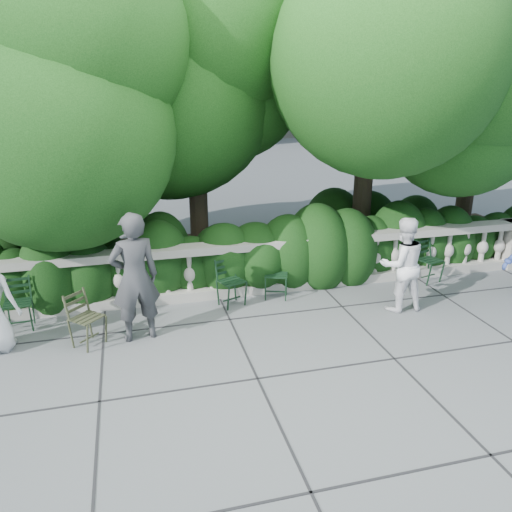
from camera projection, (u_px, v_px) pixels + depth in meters
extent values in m
plane|color=#575B60|center=(272.00, 339.00, 7.60)|extent=(90.00, 90.00, 0.00)
cube|color=#9E998E|center=(245.00, 289.00, 9.22)|extent=(12.00, 0.32, 0.18)
cube|color=#9E998E|center=(245.00, 246.00, 8.94)|extent=(12.00, 0.36, 0.14)
cylinder|color=#3F3023|center=(16.00, 213.00, 9.30)|extent=(0.40, 0.40, 2.80)
cylinder|color=#3F3023|center=(198.00, 182.00, 10.58)|extent=(0.40, 0.40, 3.40)
ellipsoid|color=#0F340E|center=(196.00, 40.00, 9.21)|extent=(6.24, 6.24, 4.68)
cylinder|color=#3F3023|center=(363.00, 189.00, 10.84)|extent=(0.40, 0.40, 3.00)
ellipsoid|color=#0F340E|center=(382.00, 70.00, 9.63)|extent=(5.52, 5.52, 4.14)
cylinder|color=#3F3023|center=(466.00, 187.00, 12.08)|extent=(0.40, 0.40, 2.60)
ellipsoid|color=#0F340E|center=(491.00, 97.00, 11.02)|extent=(4.80, 4.80, 3.60)
imported|color=#3A3B3E|center=(135.00, 278.00, 7.31)|extent=(0.80, 0.60, 1.97)
imported|color=white|center=(402.00, 265.00, 8.35)|extent=(0.81, 0.64, 1.62)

